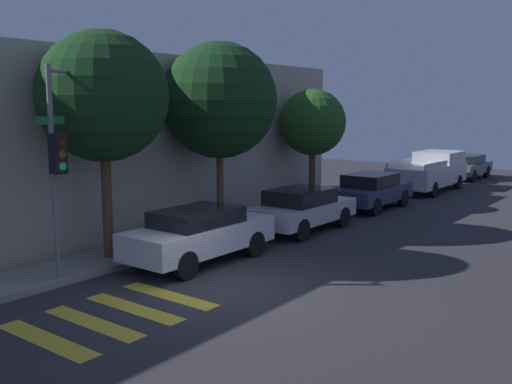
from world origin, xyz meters
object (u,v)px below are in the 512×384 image
Objects in this scene: sedan_tail_of_row at (466,166)px; tree_far_end at (313,123)px; sedan_near_corner at (200,233)px; sedan_far_end at (371,190)px; tree_midblock at (219,101)px; sedan_middle at (301,208)px; traffic_light_pole at (70,139)px; pickup_truck at (430,171)px; tree_near_corner at (103,97)px.

sedan_tail_of_row is 0.89× the size of tree_far_end.
sedan_near_corner reaches higher than sedan_far_end.
sedan_middle is at bearing -46.80° from tree_midblock.
tree_midblock reaches higher than sedan_near_corner.
sedan_far_end is 0.68× the size of tree_midblock.
traffic_light_pole is 1.20× the size of sedan_middle.
tree_far_end reaches higher than pickup_truck.
pickup_truck reaches higher than sedan_far_end.
traffic_light_pole is at bearing 177.12° from sedan_tail_of_row.
sedan_near_corner is (2.94, -1.27, -2.57)m from traffic_light_pole.
tree_near_corner is at bearing 125.92° from sedan_near_corner.
tree_midblock is (-1.84, 1.96, 3.53)m from sedan_middle.
traffic_light_pole is 0.83× the size of tree_near_corner.
tree_near_corner is at bearing 24.49° from traffic_light_pole.
traffic_light_pole is 19.71m from pickup_truck.
sedan_far_end reaches higher than sedan_middle.
sedan_near_corner is 0.72× the size of tree_near_corner.
tree_midblock is at bearing 180.00° from tree_far_end.
tree_far_end is at bearing 12.62° from sedan_near_corner.
traffic_light_pole is at bearing -173.46° from tree_midblock.
traffic_light_pole reaches higher than pickup_truck.
tree_midblock reaches higher than sedan_tail_of_row.
sedan_middle is 1.00× the size of sedan_far_end.
pickup_truck reaches higher than sedan_tail_of_row.
sedan_far_end is at bearing -15.63° from tree_midblock.
tree_far_end reaches higher than sedan_tail_of_row.
tree_far_end is at bearing 165.92° from pickup_truck.
traffic_light_pole is at bearing -176.61° from tree_far_end.
sedan_near_corner is 0.91× the size of tree_far_end.
pickup_truck is (19.52, -1.27, -2.40)m from traffic_light_pole.
pickup_truck reaches higher than sedan_middle.
sedan_middle is 4.44m from tree_midblock.
traffic_light_pole reaches higher than sedan_near_corner.
sedan_tail_of_row is at bearing 0.00° from pickup_truck.
pickup_truck is at bearing -3.72° from traffic_light_pole.
sedan_tail_of_row is at bearing -0.00° from sedan_far_end.
sedan_near_corner reaches higher than sedan_tail_of_row.
sedan_far_end is at bearing -5.54° from traffic_light_pole.
tree_near_corner is 10.22m from tree_far_end.
sedan_near_corner is 4.30m from tree_near_corner.
tree_midblock is at bearing 174.17° from sedan_tail_of_row.
tree_near_corner is at bearing 175.27° from sedan_tail_of_row.
sedan_far_end is 8.09m from tree_midblock.
sedan_middle is 0.70× the size of tree_near_corner.
tree_near_corner reaches higher than pickup_truck.
tree_midblock is 1.28× the size of tree_far_end.
tree_midblock is at bearing 0.00° from tree_near_corner.
sedan_near_corner is 22.30m from sedan_tail_of_row.
sedan_near_corner is at bearing -23.31° from traffic_light_pole.
sedan_middle is at bearing -17.12° from tree_near_corner.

